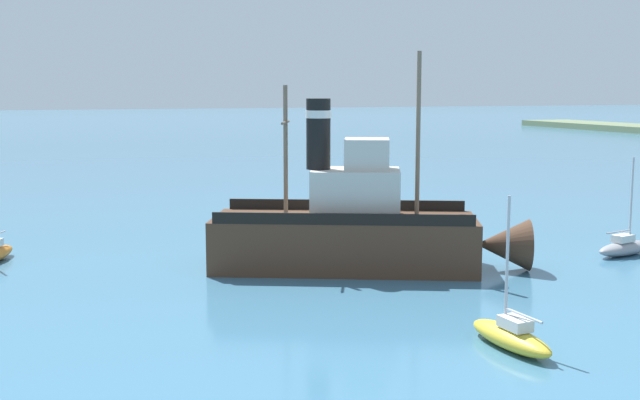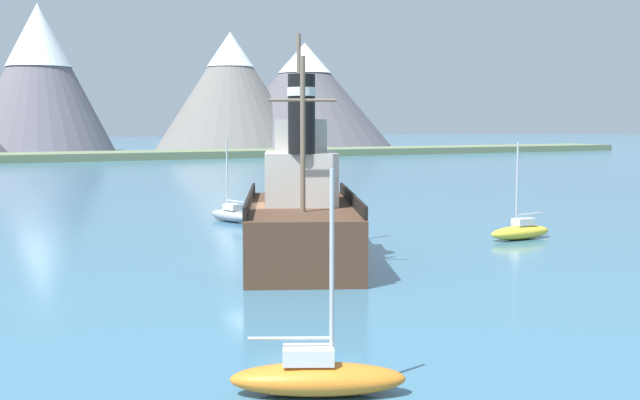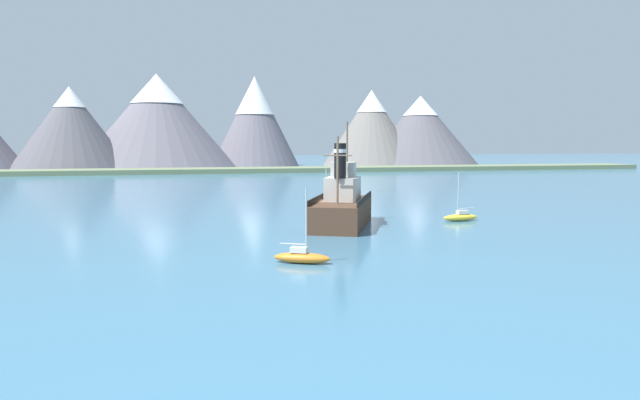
{
  "view_description": "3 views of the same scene",
  "coord_description": "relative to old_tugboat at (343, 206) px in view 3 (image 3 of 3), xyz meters",
  "views": [
    {
      "loc": [
        35.46,
        -14.17,
        8.23
      ],
      "look_at": [
        -0.41,
        -0.87,
        2.91
      ],
      "focal_mm": 45.0,
      "sensor_mm": 36.0,
      "label": 1
    },
    {
      "loc": [
        -12.82,
        -30.87,
        5.86
      ],
      "look_at": [
        4.73,
        3.39,
        2.14
      ],
      "focal_mm": 45.0,
      "sensor_mm": 36.0,
      "label": 2
    },
    {
      "loc": [
        -12.62,
        -51.83,
        7.87
      ],
      "look_at": [
        -0.41,
        -1.01,
        2.58
      ],
      "focal_mm": 32.0,
      "sensor_mm": 36.0,
      "label": 3
    }
  ],
  "objects": [
    {
      "name": "mountain_ridge",
      "position": [
        -0.15,
        133.14,
        11.68
      ],
      "size": [
        176.45,
        51.79,
        29.81
      ],
      "color": "slate",
      "rests_on": "ground"
    },
    {
      "name": "sailboat_orange",
      "position": [
        -7.3,
        -15.95,
        -1.4
      ],
      "size": [
        3.9,
        2.66,
        4.9
      ],
      "color": "orange",
      "rests_on": "ground"
    },
    {
      "name": "sailboat_yellow",
      "position": [
        12.34,
        0.07,
        -1.4
      ],
      "size": [
        3.86,
        1.32,
        4.9
      ],
      "color": "gold",
      "rests_on": "ground"
    },
    {
      "name": "old_tugboat",
      "position": [
        0.0,
        0.0,
        0.0
      ],
      "size": [
        8.97,
        14.52,
        9.9
      ],
      "color": "#4C3323",
      "rests_on": "ground"
    },
    {
      "name": "ground_plane",
      "position": [
        -2.08,
        -0.06,
        -1.83
      ],
      "size": [
        600.0,
        600.0,
        0.0
      ],
      "primitive_type": "plane",
      "color": "teal"
    },
    {
      "name": "shoreline_strip",
      "position": [
        -2.08,
        98.4,
        -1.23
      ],
      "size": [
        240.0,
        12.0,
        1.2
      ],
      "primitive_type": "cube",
      "color": "#6B7A56",
      "rests_on": "ground"
    },
    {
      "name": "sailboat_grey",
      "position": [
        1.94,
        13.65,
        -1.4
      ],
      "size": [
        1.95,
        3.95,
        4.9
      ],
      "color": "gray",
      "rests_on": "ground"
    }
  ]
}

